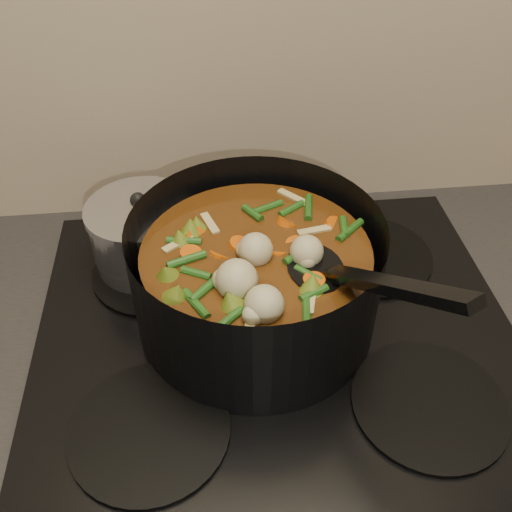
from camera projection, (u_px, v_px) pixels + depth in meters
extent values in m
cube|color=brown|center=(270.00, 506.00, 1.07)|extent=(2.60, 0.60, 0.86)
cube|color=black|center=(276.00, 353.00, 0.77)|extent=(2.64, 0.64, 0.05)
cube|color=black|center=(277.00, 336.00, 0.75)|extent=(0.62, 0.54, 0.02)
cylinder|color=black|center=(150.00, 430.00, 0.63)|extent=(0.18, 0.18, 0.01)
cylinder|color=black|center=(429.00, 404.00, 0.66)|extent=(0.18, 0.18, 0.01)
cylinder|color=black|center=(155.00, 271.00, 0.82)|extent=(0.18, 0.18, 0.01)
cylinder|color=black|center=(371.00, 255.00, 0.85)|extent=(0.18, 0.18, 0.01)
cylinder|color=black|center=(256.00, 275.00, 0.71)|extent=(0.38, 0.38, 0.15)
cylinder|color=black|center=(256.00, 314.00, 0.76)|extent=(0.30, 0.30, 0.01)
cylinder|color=#4E270D|center=(256.00, 282.00, 0.72)|extent=(0.28, 0.28, 0.11)
cylinder|color=#CF4C09|center=(290.00, 250.00, 0.69)|extent=(0.03, 0.03, 0.03)
cylinder|color=#CF4C09|center=(281.00, 219.00, 0.74)|extent=(0.04, 0.04, 0.03)
cylinder|color=#CF4C09|center=(215.00, 207.00, 0.76)|extent=(0.04, 0.04, 0.03)
cylinder|color=#CF4C09|center=(209.00, 251.00, 0.69)|extent=(0.03, 0.04, 0.03)
cylinder|color=#CF4C09|center=(210.00, 296.00, 0.63)|extent=(0.04, 0.04, 0.03)
cylinder|color=#CF4C09|center=(269.00, 274.00, 0.66)|extent=(0.04, 0.04, 0.03)
cylinder|color=#CF4C09|center=(317.00, 260.00, 0.68)|extent=(0.04, 0.04, 0.03)
cylinder|color=#CF4C09|center=(312.00, 214.00, 0.75)|extent=(0.04, 0.03, 0.03)
cylinder|color=#CF4C09|center=(245.00, 224.00, 0.73)|extent=(0.04, 0.04, 0.03)
cylinder|color=#CF4C09|center=(188.00, 237.00, 0.71)|extent=(0.04, 0.04, 0.03)
sphere|color=tan|center=(310.00, 240.00, 0.68)|extent=(0.04, 0.04, 0.04)
sphere|color=tan|center=(232.00, 214.00, 0.72)|extent=(0.04, 0.04, 0.04)
sphere|color=tan|center=(218.00, 272.00, 0.64)|extent=(0.04, 0.04, 0.04)
sphere|color=tan|center=(308.00, 256.00, 0.66)|extent=(0.04, 0.04, 0.04)
cone|color=olive|center=(199.00, 283.00, 0.64)|extent=(0.04, 0.04, 0.04)
cone|color=olive|center=(292.00, 294.00, 0.62)|extent=(0.04, 0.04, 0.04)
cone|color=olive|center=(328.00, 239.00, 0.69)|extent=(0.04, 0.04, 0.04)
cone|color=olive|center=(265.00, 204.00, 0.75)|extent=(0.04, 0.04, 0.04)
cone|color=olive|center=(192.00, 227.00, 0.71)|extent=(0.04, 0.04, 0.04)
cone|color=olive|center=(202.00, 285.00, 0.63)|extent=(0.04, 0.04, 0.04)
cone|color=olive|center=(296.00, 293.00, 0.62)|extent=(0.04, 0.04, 0.04)
cylinder|color=#225819|center=(280.00, 230.00, 0.71)|extent=(0.01, 0.04, 0.01)
cylinder|color=#225819|center=(251.00, 197.00, 0.76)|extent=(0.04, 0.03, 0.01)
cylinder|color=#225819|center=(206.00, 219.00, 0.73)|extent=(0.04, 0.02, 0.01)
cylinder|color=#225819|center=(200.00, 249.00, 0.68)|extent=(0.03, 0.04, 0.01)
cylinder|color=#225819|center=(227.00, 267.00, 0.66)|extent=(0.03, 0.04, 0.01)
cylinder|color=#225819|center=(253.00, 314.00, 0.60)|extent=(0.04, 0.02, 0.01)
cylinder|color=#225819|center=(308.00, 286.00, 0.64)|extent=(0.04, 0.03, 0.01)
cylinder|color=#225819|center=(312.00, 251.00, 0.68)|extent=(0.01, 0.04, 0.01)
cylinder|color=#225819|center=(285.00, 233.00, 0.71)|extent=(0.04, 0.03, 0.01)
cylinder|color=#225819|center=(265.00, 197.00, 0.76)|extent=(0.04, 0.02, 0.01)
cylinder|color=#225819|center=(216.00, 214.00, 0.74)|extent=(0.03, 0.04, 0.01)
cylinder|color=#225819|center=(202.00, 243.00, 0.69)|extent=(0.03, 0.04, 0.01)
cylinder|color=#225819|center=(223.00, 263.00, 0.66)|extent=(0.04, 0.02, 0.01)
cylinder|color=#225819|center=(235.00, 312.00, 0.61)|extent=(0.04, 0.03, 0.01)
cylinder|color=#225819|center=(297.00, 292.00, 0.63)|extent=(0.01, 0.04, 0.01)
cylinder|color=#225819|center=(311.00, 258.00, 0.67)|extent=(0.04, 0.03, 0.01)
cube|color=tan|center=(194.00, 241.00, 0.70)|extent=(0.05, 0.01, 0.00)
cube|color=tan|center=(232.00, 291.00, 0.63)|extent=(0.02, 0.05, 0.00)
cube|color=tan|center=(314.00, 270.00, 0.66)|extent=(0.04, 0.03, 0.00)
cube|color=tan|center=(293.00, 218.00, 0.73)|extent=(0.04, 0.04, 0.00)
cube|color=tan|center=(215.00, 220.00, 0.73)|extent=(0.03, 0.04, 0.00)
cube|color=tan|center=(201.00, 274.00, 0.65)|extent=(0.05, 0.02, 0.00)
ellipsoid|color=black|center=(315.00, 269.00, 0.66)|extent=(0.07, 0.09, 0.01)
cube|color=black|center=(392.00, 286.00, 0.56)|extent=(0.10, 0.17, 0.11)
cylinder|color=silver|center=(145.00, 239.00, 0.81)|extent=(0.15, 0.15, 0.09)
cylinder|color=silver|center=(140.00, 210.00, 0.78)|extent=(0.15, 0.15, 0.01)
sphere|color=black|center=(138.00, 200.00, 0.77)|extent=(0.02, 0.02, 0.02)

